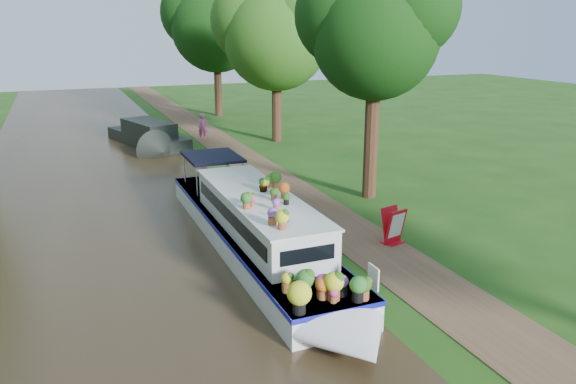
{
  "coord_description": "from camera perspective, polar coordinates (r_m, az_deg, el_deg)",
  "views": [
    {
      "loc": [
        -7.31,
        -15.64,
        6.54
      ],
      "look_at": [
        -0.61,
        0.76,
        1.3
      ],
      "focal_mm": 35.0,
      "sensor_mm": 36.0,
      "label": 1
    }
  ],
  "objects": [
    {
      "name": "tree_near_mid",
      "position": [
        32.91,
        -1.28,
        16.29
      ],
      "size": [
        6.9,
        6.6,
        9.4
      ],
      "color": "#331D11",
      "rests_on": "ground"
    },
    {
      "name": "pedestrian_pink",
      "position": [
        33.91,
        -8.65,
        6.56
      ],
      "size": [
        0.63,
        0.47,
        1.56
      ],
      "primitive_type": "imported",
      "rotation": [
        0.0,
        0.0,
        -0.18
      ],
      "color": "#D35785",
      "rests_on": "towpath"
    },
    {
      "name": "plant_boat",
      "position": [
        16.48,
        -2.94,
        -3.74
      ],
      "size": [
        2.29,
        13.52,
        2.29
      ],
      "color": "silver",
      "rests_on": "canal_water"
    },
    {
      "name": "sandwich_board",
      "position": [
        17.78,
        10.67,
        -3.55
      ],
      "size": [
        0.75,
        0.73,
        1.13
      ],
      "rotation": [
        0.0,
        0.0,
        0.27
      ],
      "color": "red",
      "rests_on": "towpath"
    },
    {
      "name": "ground",
      "position": [
        18.46,
        2.65,
        -4.29
      ],
      "size": [
        100.0,
        100.0,
        0.0
      ],
      "primitive_type": "plane",
      "color": "#1B4210",
      "rests_on": "ground"
    },
    {
      "name": "second_boat",
      "position": [
        32.87,
        -13.94,
        5.54
      ],
      "size": [
        3.92,
        7.84,
        1.43
      ],
      "rotation": [
        0.0,
        0.0,
        0.29
      ],
      "color": "black",
      "rests_on": "canal_water"
    },
    {
      "name": "towpath",
      "position": [
        18.96,
        5.95,
        -3.74
      ],
      "size": [
        2.2,
        100.0,
        0.03
      ],
      "primitive_type": "cube",
      "color": "brown",
      "rests_on": "ground"
    },
    {
      "name": "tree_near_overhang",
      "position": [
        21.75,
        8.82,
        16.45
      ],
      "size": [
        5.52,
        5.28,
        8.99
      ],
      "color": "#331D11",
      "rests_on": "ground"
    },
    {
      "name": "canal_water",
      "position": [
        17.0,
        -16.18,
        -6.8
      ],
      "size": [
        10.0,
        100.0,
        0.02
      ],
      "primitive_type": "cube",
      "color": "#2E2314",
      "rests_on": "ground"
    },
    {
      "name": "verge_plant",
      "position": [
        20.01,
        0.2,
        -1.98
      ],
      "size": [
        0.44,
        0.4,
        0.41
      ],
      "primitive_type": "imported",
      "rotation": [
        0.0,
        0.0,
        0.26
      ],
      "color": "#275B1B",
      "rests_on": "ground"
    },
    {
      "name": "tree_near_far",
      "position": [
        43.23,
        -7.41,
        17.02
      ],
      "size": [
        7.59,
        7.26,
        10.3
      ],
      "color": "#331D11",
      "rests_on": "ground"
    }
  ]
}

